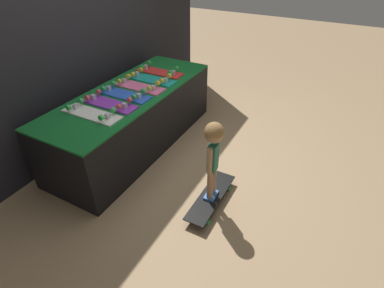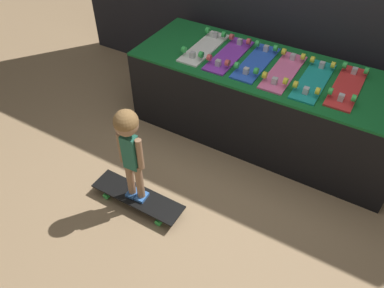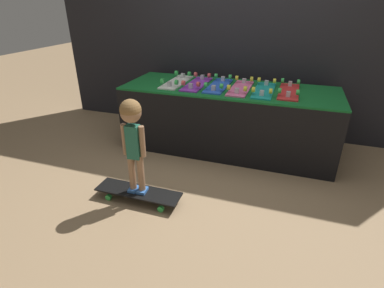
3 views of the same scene
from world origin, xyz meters
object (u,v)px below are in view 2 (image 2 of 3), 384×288
Objects in this scene: skateboard_white_on_rack at (204,47)px; skateboard_red_on_rack at (347,86)px; skateboard_teal_on_rack at (314,80)px; child at (129,141)px; skateboard_pink_on_rack at (284,71)px; skateboard_on_floor at (138,197)px; skateboard_blue_on_rack at (256,61)px; skateboard_purple_on_rack at (229,54)px.

skateboard_red_on_rack is (1.24, 0.02, 0.00)m from skateboard_white_on_rack.
skateboard_teal_on_rack is 0.77× the size of child.
skateboard_pink_on_rack is 1.54m from skateboard_on_floor.
skateboard_blue_on_rack is at bearing -0.22° from skateboard_white_on_rack.
child is at bearing -84.39° from skateboard_white_on_rack.
skateboard_purple_on_rack is at bearing 178.29° from skateboard_pink_on_rack.
skateboard_white_on_rack is 1.00× the size of skateboard_teal_on_rack.
skateboard_on_floor is (0.12, -1.26, -0.66)m from skateboard_white_on_rack.
skateboard_white_on_rack is 1.00× the size of skateboard_purple_on_rack.
skateboard_teal_on_rack is 0.84× the size of skateboard_on_floor.
skateboard_on_floor is (-0.12, -1.26, -0.66)m from skateboard_purple_on_rack.
skateboard_on_floor is at bearing 142.62° from child.
skateboard_white_on_rack is 0.25m from skateboard_purple_on_rack.
skateboard_blue_on_rack is 0.84× the size of skateboard_on_floor.
child is at bearing -116.45° from skateboard_pink_on_rack.
skateboard_teal_on_rack is 1.51m from child.
skateboard_on_floor is at bearing -116.45° from skateboard_pink_on_rack.
skateboard_purple_on_rack and skateboard_teal_on_rack have the same top height.
skateboard_pink_on_rack is 0.50m from skateboard_red_on_rack.
skateboard_blue_on_rack and skateboard_pink_on_rack have the same top height.
skateboard_purple_on_rack and skateboard_pink_on_rack have the same top height.
child is (-0.62, -1.24, -0.07)m from skateboard_pink_on_rack.
skateboard_purple_on_rack is 0.77× the size of child.
skateboard_purple_on_rack is 1.43m from skateboard_on_floor.
skateboard_purple_on_rack reaches higher than skateboard_on_floor.
skateboard_pink_on_rack is at bearing 178.96° from skateboard_teal_on_rack.
skateboard_blue_on_rack is 1.00× the size of skateboard_red_on_rack.
skateboard_blue_on_rack is 1.47m from skateboard_on_floor.
skateboard_pink_on_rack is 1.00× the size of skateboard_red_on_rack.
skateboard_blue_on_rack is at bearing 1.19° from skateboard_purple_on_rack.
skateboard_purple_on_rack is 0.25m from skateboard_blue_on_rack.
child is (0.12, -1.26, -0.07)m from skateboard_white_on_rack.
skateboard_white_on_rack is 0.74m from skateboard_pink_on_rack.
skateboard_teal_on_rack is at bearing -1.52° from skateboard_white_on_rack.
skateboard_purple_on_rack is at bearing -178.81° from skateboard_blue_on_rack.
skateboard_teal_on_rack is at bearing -1.04° from skateboard_pink_on_rack.
skateboard_blue_on_rack is (0.25, 0.01, 0.00)m from skateboard_purple_on_rack.
skateboard_red_on_rack is 0.84× the size of skateboard_on_floor.
skateboard_red_on_rack is at bearing 45.33° from child.
skateboard_white_on_rack reaches higher than skateboard_on_floor.
skateboard_pink_on_rack is 0.84× the size of skateboard_on_floor.
skateboard_purple_on_rack is at bearing 84.40° from skateboard_on_floor.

